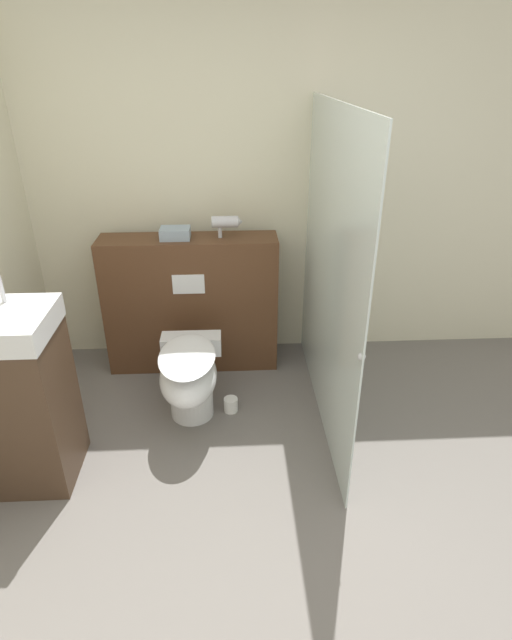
# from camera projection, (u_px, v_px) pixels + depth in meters

# --- Properties ---
(ground_plane) EXTENTS (12.00, 12.00, 0.00)m
(ground_plane) POSITION_uv_depth(u_px,v_px,m) (256.00, 565.00, 2.32)
(ground_plane) COLOR slate
(wall_back) EXTENTS (8.00, 0.06, 2.50)m
(wall_back) POSITION_uv_depth(u_px,v_px,m) (241.00, 192.00, 3.58)
(wall_back) COLOR beige
(wall_back) RESTS_ON ground_plane
(partition_panel) EXTENTS (1.25, 0.31, 1.01)m
(partition_panel) POSITION_uv_depth(u_px,v_px,m) (192.00, 304.00, 3.66)
(partition_panel) COLOR #51331E
(partition_panel) RESTS_ON ground_plane
(shower_glass) EXTENTS (0.04, 1.73, 1.91)m
(shower_glass) POSITION_uv_depth(u_px,v_px,m) (328.00, 277.00, 2.94)
(shower_glass) COLOR silver
(shower_glass) RESTS_ON ground_plane
(toilet) EXTENTS (0.40, 0.69, 0.52)m
(toilet) POSITION_uv_depth(u_px,v_px,m) (190.00, 377.00, 3.14)
(toilet) COLOR white
(toilet) RESTS_ON ground_plane
(sink_vanity) EXTENTS (0.50, 0.46, 1.15)m
(sink_vanity) POSITION_uv_depth(u_px,v_px,m) (18.00, 399.00, 2.62)
(sink_vanity) COLOR #473323
(sink_vanity) RESTS_ON ground_plane
(hair_drier) EXTENTS (0.21, 0.08, 0.15)m
(hair_drier) POSITION_uv_depth(u_px,v_px,m) (226.00, 222.00, 3.39)
(hair_drier) COLOR #B7B7BC
(hair_drier) RESTS_ON partition_panel
(folded_towel) EXTENTS (0.20, 0.15, 0.07)m
(folded_towel) POSITION_uv_depth(u_px,v_px,m) (175.00, 233.00, 3.40)
(folded_towel) COLOR #8C9EAD
(folded_towel) RESTS_ON partition_panel
(spare_toilet_roll) EXTENTS (0.09, 0.09, 0.10)m
(spare_toilet_roll) POSITION_uv_depth(u_px,v_px,m) (231.00, 405.00, 3.33)
(spare_toilet_roll) COLOR white
(spare_toilet_roll) RESTS_ON ground_plane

